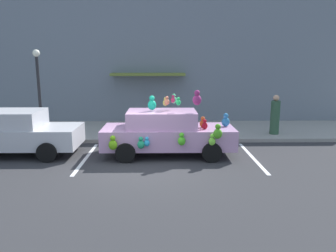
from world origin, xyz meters
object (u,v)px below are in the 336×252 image
Objects in this scene: teddy_bear_on_sidewalk at (159,126)px; street_lamp_post at (39,84)px; parked_sedan_behind at (14,132)px; plush_covered_car at (167,132)px; pedestrian_near_shopfront at (275,116)px.

street_lamp_post is (-4.77, -0.32, 1.80)m from teddy_bear_on_sidewalk.
teddy_bear_on_sidewalk is (4.99, 2.35, -0.28)m from parked_sedan_behind.
teddy_bear_on_sidewalk is at bearing 96.48° from plush_covered_car.
parked_sedan_behind is at bearing -154.73° from teddy_bear_on_sidewalk.
parked_sedan_behind is 5.52m from teddy_bear_on_sidewalk.
teddy_bear_on_sidewalk is at bearing -179.09° from pedestrian_near_shopfront.
parked_sedan_behind is 2.62× the size of pedestrian_near_shopfront.
parked_sedan_behind is (-5.27, 0.15, -0.02)m from plush_covered_car.
teddy_bear_on_sidewalk is 0.22× the size of street_lamp_post.
parked_sedan_behind is 5.57× the size of teddy_bear_on_sidewalk.
street_lamp_post is (-5.06, 2.18, 1.51)m from plush_covered_car.
plush_covered_car reaches higher than teddy_bear_on_sidewalk.
street_lamp_post is (0.22, 2.03, 1.52)m from parked_sedan_behind.
pedestrian_near_shopfront is (9.65, 0.40, -1.40)m from street_lamp_post.
parked_sedan_behind is at bearing -96.08° from street_lamp_post.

